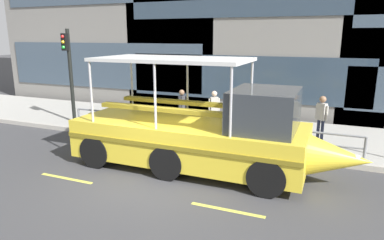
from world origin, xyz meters
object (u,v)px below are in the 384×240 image
object	(u,v)px
pedestrian_mid_right	(182,106)
pedestrian_mid_left	(214,107)
traffic_light_pole	(69,67)
duck_tour_boat	(204,134)
pedestrian_near_bow	(321,115)

from	to	relation	value
pedestrian_mid_right	pedestrian_mid_left	bearing A→B (deg)	10.89
traffic_light_pole	duck_tour_boat	xyz separation A→B (m)	(7.28, -2.58, -1.56)
duck_tour_boat	pedestrian_near_bow	bearing A→B (deg)	48.47
pedestrian_near_bow	pedestrian_mid_left	size ratio (longest dim) A/B	1.05
pedestrian_mid_right	traffic_light_pole	bearing A→B (deg)	-171.13
pedestrian_near_bow	pedestrian_mid_right	distance (m)	5.40
pedestrian_near_bow	pedestrian_mid_right	world-z (taller)	pedestrian_near_bow
duck_tour_boat	pedestrian_near_bow	xyz separation A→B (m)	(3.14, 3.55, 0.13)
duck_tour_boat	pedestrian_mid_right	distance (m)	4.06
pedestrian_mid_right	duck_tour_boat	bearing A→B (deg)	-56.10
traffic_light_pole	duck_tour_boat	distance (m)	7.88
duck_tour_boat	traffic_light_pole	bearing A→B (deg)	160.47
traffic_light_pole	pedestrian_near_bow	distance (m)	10.56
pedestrian_near_bow	pedestrian_mid_right	xyz separation A→B (m)	(-5.40, -0.18, -0.04)
traffic_light_pole	pedestrian_mid_left	world-z (taller)	traffic_light_pole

